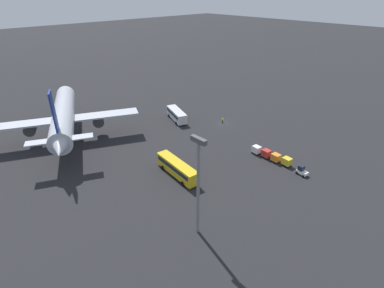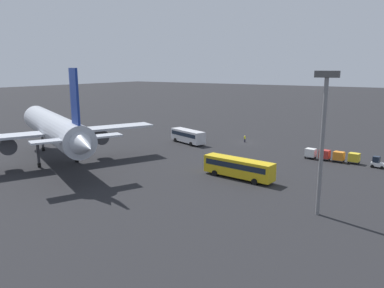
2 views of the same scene
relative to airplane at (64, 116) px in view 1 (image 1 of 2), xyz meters
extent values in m
plane|color=#232326|center=(-21.81, -38.87, -6.80)|extent=(600.00, 600.00, 0.00)
cylinder|color=#B2B7C1|center=(0.43, -0.20, 0.11)|extent=(34.61, 19.65, 5.32)
cone|color=#B2B7C1|center=(17.84, -8.16, 0.11)|extent=(7.42, 7.02, 5.05)
cone|color=#B2B7C1|center=(-17.22, 7.87, 0.11)|extent=(8.27, 7.23, 4.78)
cube|color=#B2B7C1|center=(3.33, 10.41, -0.56)|extent=(11.03, 16.83, 0.44)
cube|color=#B2B7C1|center=(-5.70, -9.33, -0.56)|extent=(11.03, 16.83, 0.44)
cube|color=navy|center=(-14.15, 6.47, 7.02)|extent=(3.39, 1.81, 8.51)
cube|color=#B2B7C1|center=(-14.47, 6.62, 0.64)|extent=(8.02, 13.61, 0.28)
cylinder|color=#38383D|center=(3.28, 7.73, -2.24)|extent=(5.10, 4.44, 2.92)
cylinder|color=#38383D|center=(-3.70, -7.54, -2.24)|extent=(5.10, 4.44, 2.92)
cylinder|color=#38383D|center=(11.77, -5.38, -4.68)|extent=(0.50, 0.50, 4.25)
cylinder|color=black|center=(11.77, -5.38, -6.35)|extent=(1.03, 0.83, 0.90)
cylinder|color=#38383D|center=(0.25, 3.68, -4.68)|extent=(0.50, 0.50, 4.25)
cylinder|color=black|center=(0.25, 3.68, -6.35)|extent=(1.03, 0.83, 0.90)
cylinder|color=#38383D|center=(-2.62, -2.60, -4.68)|extent=(0.50, 0.50, 4.25)
cylinder|color=black|center=(-2.62, -2.60, -6.35)|extent=(1.03, 0.83, 0.90)
cube|color=silver|center=(-10.26, -30.02, -4.95)|extent=(10.70, 6.13, 2.81)
cube|color=#192333|center=(-10.26, -30.02, -4.46)|extent=(9.94, 5.89, 0.90)
cylinder|color=black|center=(-6.74, -29.68, -6.30)|extent=(1.04, 0.62, 1.00)
cylinder|color=black|center=(-7.73, -32.49, -6.30)|extent=(1.04, 0.62, 1.00)
cylinder|color=black|center=(-12.79, -27.55, -6.30)|extent=(1.04, 0.62, 1.00)
cylinder|color=black|center=(-13.78, -30.35, -6.30)|extent=(1.04, 0.62, 1.00)
cube|color=gold|center=(-33.70, -10.13, -4.91)|extent=(12.63, 3.89, 2.88)
cube|color=#192333|center=(-33.70, -10.13, -4.41)|extent=(11.64, 3.82, 0.92)
cylinder|color=black|center=(-29.73, -9.18, -6.30)|extent=(1.03, 0.40, 1.00)
cylinder|color=black|center=(-30.01, -11.89, -6.30)|extent=(1.03, 0.40, 1.00)
cylinder|color=black|center=(-37.39, -8.38, -6.30)|extent=(1.03, 0.40, 1.00)
cylinder|color=black|center=(-37.67, -11.09, -6.30)|extent=(1.03, 0.40, 1.00)
cube|color=white|center=(-52.31, -30.31, -6.15)|extent=(2.56, 1.64, 0.70)
cube|color=#192333|center=(-51.89, -30.37, -5.25)|extent=(1.24, 1.32, 1.10)
cylinder|color=black|center=(-51.38, -29.74, -6.50)|extent=(0.63, 0.31, 0.60)
cylinder|color=black|center=(-51.58, -31.12, -6.50)|extent=(0.63, 0.31, 0.60)
cylinder|color=black|center=(-53.04, -29.49, -6.50)|extent=(0.63, 0.31, 0.60)
cylinder|color=black|center=(-53.24, -30.88, -6.50)|extent=(0.63, 0.31, 0.60)
cylinder|color=#1E1E2D|center=(-21.34, -38.81, -6.38)|extent=(0.32, 0.32, 0.85)
cylinder|color=yellow|center=(-21.34, -38.81, -5.63)|extent=(0.38, 0.38, 0.65)
sphere|color=tan|center=(-21.34, -38.81, -5.18)|extent=(0.24, 0.24, 0.24)
cube|color=#38383D|center=(-47.94, -31.11, -6.39)|extent=(2.17, 1.89, 0.10)
cube|color=gold|center=(-47.94, -31.11, -5.54)|extent=(2.06, 1.80, 1.60)
cylinder|color=black|center=(-47.11, -30.56, -6.62)|extent=(0.37, 0.16, 0.36)
cylinder|color=black|center=(-47.25, -31.83, -6.62)|extent=(0.37, 0.16, 0.36)
cylinder|color=black|center=(-48.62, -30.39, -6.62)|extent=(0.37, 0.16, 0.36)
cylinder|color=black|center=(-48.76, -31.66, -6.62)|extent=(0.37, 0.16, 0.36)
cube|color=#38383D|center=(-45.22, -30.77, -6.39)|extent=(2.17, 1.89, 0.10)
cube|color=orange|center=(-45.22, -30.77, -5.54)|extent=(2.06, 1.80, 1.60)
cylinder|color=black|center=(-44.39, -30.21, -6.62)|extent=(0.37, 0.16, 0.36)
cylinder|color=black|center=(-44.53, -31.49, -6.62)|extent=(0.37, 0.16, 0.36)
cylinder|color=black|center=(-45.90, -30.05, -6.62)|extent=(0.37, 0.16, 0.36)
cylinder|color=black|center=(-46.04, -31.32, -6.62)|extent=(0.37, 0.16, 0.36)
cube|color=#38383D|center=(-42.50, -30.82, -6.39)|extent=(2.17, 1.89, 0.10)
cube|color=#B72D28|center=(-42.50, -30.82, -5.54)|extent=(2.06, 1.80, 1.60)
cylinder|color=black|center=(-41.68, -30.26, -6.62)|extent=(0.37, 0.16, 0.36)
cylinder|color=black|center=(-41.82, -31.54, -6.62)|extent=(0.37, 0.16, 0.36)
cylinder|color=black|center=(-43.19, -30.10, -6.62)|extent=(0.37, 0.16, 0.36)
cylinder|color=black|center=(-43.33, -31.37, -6.62)|extent=(0.37, 0.16, 0.36)
cube|color=#38383D|center=(-39.78, -30.66, -6.39)|extent=(2.17, 1.89, 0.10)
cube|color=silver|center=(-39.78, -30.66, -5.54)|extent=(2.06, 1.80, 1.60)
cylinder|color=black|center=(-38.96, -30.11, -6.62)|extent=(0.37, 0.16, 0.36)
cylinder|color=black|center=(-39.10, -31.38, -6.62)|extent=(0.37, 0.16, 0.36)
cylinder|color=black|center=(-40.47, -29.94, -6.62)|extent=(0.37, 0.16, 0.36)
cylinder|color=black|center=(-40.61, -31.21, -6.62)|extent=(0.37, 0.16, 0.36)
cylinder|color=slate|center=(-49.00, -1.54, 1.68)|extent=(0.50, 0.50, 16.97)
cube|color=#4C4C4C|center=(-49.00, -1.54, 10.56)|extent=(2.80, 0.70, 0.80)
camera|label=1|loc=(-76.05, 25.06, 29.96)|focal=28.00mm
camera|label=2|loc=(-60.09, 44.17, 11.32)|focal=35.00mm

